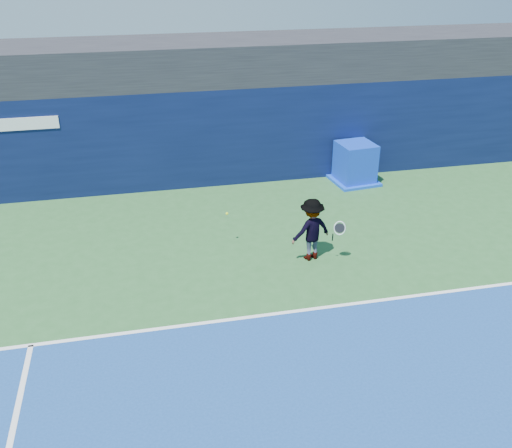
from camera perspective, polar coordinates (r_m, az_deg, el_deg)
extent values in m
plane|color=#295B2B|center=(9.79, 7.60, -18.84)|extent=(80.00, 80.00, 0.00)
cube|color=white|center=(11.96, 2.87, -8.84)|extent=(24.00, 0.10, 0.01)
cube|color=black|center=(18.38, -3.92, 16.11)|extent=(36.00, 3.00, 1.20)
cube|color=#091235|center=(17.93, -3.23, 8.93)|extent=(36.00, 1.00, 3.00)
cube|color=#0D30B8|center=(18.26, 9.88, 6.04)|extent=(1.18, 1.18, 1.28)
cube|color=#0D3BC3|center=(18.48, 9.74, 4.32)|extent=(1.48, 1.48, 0.09)
imported|color=white|center=(13.56, 5.56, -0.55)|extent=(1.12, 0.82, 1.55)
cylinder|color=black|center=(13.54, 7.67, -1.31)|extent=(0.07, 0.14, 0.24)
torus|color=white|center=(13.43, 8.37, -0.41)|extent=(0.29, 0.16, 0.28)
cylinder|color=black|center=(13.43, 8.37, -0.41)|extent=(0.24, 0.12, 0.24)
sphere|color=yellow|center=(14.11, -2.92, 1.05)|extent=(0.07, 0.07, 0.07)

